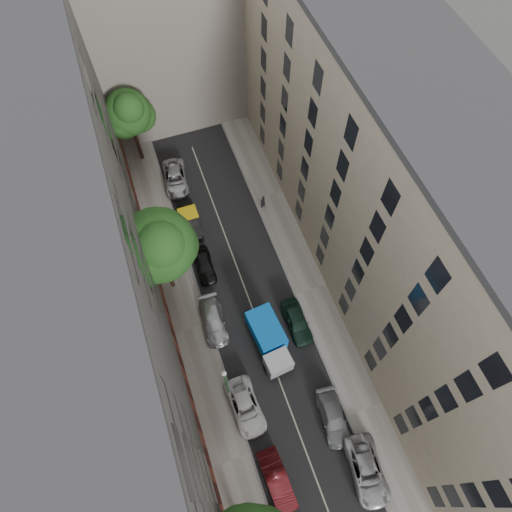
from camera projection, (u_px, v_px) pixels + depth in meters
name	position (u px, v px, depth m)	size (l,w,h in m)	color
ground	(253.00, 309.00, 40.06)	(120.00, 120.00, 0.00)	#4C4C49
road_surface	(253.00, 309.00, 40.05)	(8.00, 44.00, 0.02)	black
sidewalk_left	(192.00, 328.00, 39.11)	(3.00, 44.00, 0.15)	gray
sidewalk_right	(310.00, 290.00, 40.87)	(3.00, 44.00, 0.15)	gray
building_left	(91.00, 303.00, 29.53)	(8.00, 44.00, 20.00)	#4E4B49
building_right	(395.00, 210.00, 33.04)	(8.00, 44.00, 20.00)	tan
building_endcap	(158.00, 24.00, 44.83)	(18.00, 12.00, 18.00)	gray
tarp_truck	(269.00, 340.00, 37.25)	(2.64, 5.65, 2.53)	black
car_left_1	(277.00, 480.00, 32.90)	(1.56, 4.48, 1.48)	#4C0F13
car_left_2	(246.00, 407.00, 35.42)	(2.21, 4.78, 1.33)	silver
car_left_3	(213.00, 321.00, 38.80)	(1.89, 4.65, 1.35)	#B0AFB4
car_left_4	(204.00, 265.00, 41.41)	(1.56, 3.89, 1.32)	black
car_left_5	(189.00, 220.00, 43.64)	(1.58, 4.52, 1.49)	black
car_left_6	(175.00, 178.00, 46.13)	(2.29, 4.97, 1.38)	silver
car_right_0	(367.00, 471.00, 33.22)	(2.35, 5.10, 1.42)	#B3B3B8
car_right_1	(333.00, 418.00, 35.04)	(1.83, 4.50, 1.31)	slate
car_right_2	(297.00, 321.00, 38.73)	(1.73, 4.29, 1.46)	black
tree_mid	(160.00, 247.00, 34.88)	(6.09, 5.94, 10.36)	#382619
tree_far	(130.00, 115.00, 42.73)	(4.76, 4.40, 8.84)	#382619
lamp_post	(226.00, 382.00, 32.79)	(0.36, 0.36, 6.70)	#1C6229
pedestrian	(263.00, 202.00, 44.38)	(0.60, 0.39, 1.64)	black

